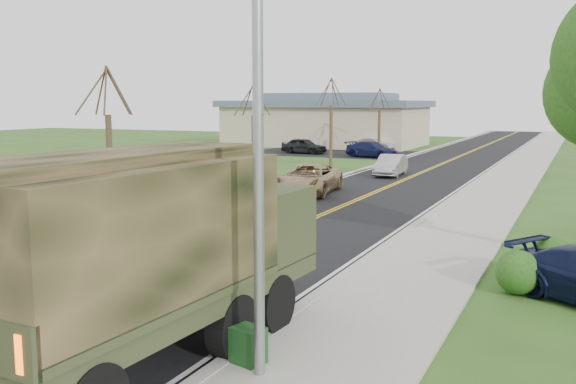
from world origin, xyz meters
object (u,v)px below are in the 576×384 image
Objects in this scene: military_truck at (148,243)px; utility_box_far at (248,345)px; suv_champagne at (308,179)px; sedan_silver at (391,165)px.

military_truck is 12.17× the size of utility_box_far.
sedan_silver is (1.61, 9.72, -0.10)m from suv_champagne.
military_truck is at bearing -81.36° from suv_champagne.
military_truck is 1.42× the size of suv_champagne.
suv_champagne is 21.92m from utility_box_far.
suv_champagne is at bearing 124.96° from utility_box_far.
sedan_silver is (-4.30, 30.82, -1.54)m from military_truck.
sedan_silver is at bearing 101.43° from military_truck.
military_truck is 31.16m from sedan_silver.
military_truck is 21.96m from suv_champagne.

